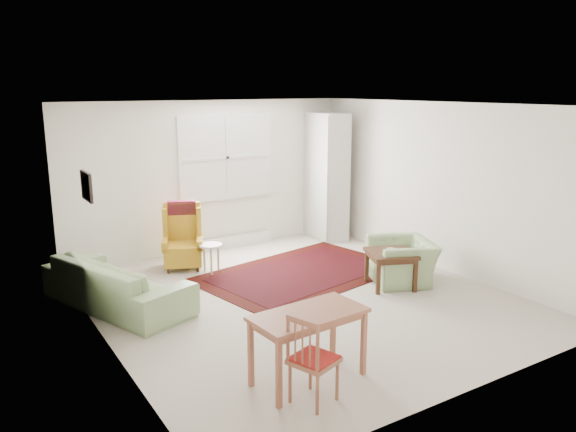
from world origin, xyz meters
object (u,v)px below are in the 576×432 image
armchair (402,257)px  stool (211,258)px  wingback_chair (182,237)px  coffee_table (390,269)px  cabinet (326,176)px  desk (308,347)px  desk_chair (314,358)px  sofa (116,274)px

armchair → stool: 2.78m
wingback_chair → coffee_table: (2.13, -2.28, -0.25)m
cabinet → desk: (-3.19, -4.15, -0.79)m
stool → desk: size_ratio=0.41×
wingback_chair → desk: (-0.26, -3.78, -0.16)m
armchair → desk_chair: bearing=-32.4°
cabinet → armchair: bearing=-96.9°
sofa → stool: size_ratio=4.74×
armchair → sofa: bearing=-84.5°
stool → desk_chair: desk_chair is taller
sofa → desk: 2.98m
wingback_chair → desk: wingback_chair is taller
sofa → wingback_chair: size_ratio=2.11×
wingback_chair → cabinet: 3.02m
stool → sofa: bearing=-160.0°
armchair → coffee_table: (-0.29, -0.09, -0.11)m
wingback_chair → cabinet: size_ratio=0.44×
stool → desk: desk is taller
stool → cabinet: (2.66, 0.79, 0.91)m
sofa → armchair: (3.69, -1.20, -0.07)m
armchair → cabinet: size_ratio=0.41×
sofa → stool: sofa is taller
wingback_chair → desk: 3.80m
desk_chair → armchair: bearing=-74.7°
cabinet → sofa: bearing=-157.8°
cabinet → stool: bearing=-159.1°
desk_chair → sofa: bearing=-3.7°
armchair → cabinet: 2.71m
desk_chair → stool: bearing=-29.5°
sofa → armchair: 3.88m
wingback_chair → coffee_table: bearing=-23.7°
desk → stool: bearing=80.9°
wingback_chair → desk_chair: wingback_chair is taller
desk_chair → coffee_table: bearing=-73.1°
desk_chair → wingback_chair: bearing=-24.7°
sofa → coffee_table: (3.40, -1.30, -0.17)m
armchair → desk: armchair is taller
sofa → cabinet: bearing=-92.2°
cabinet → desk_chair: cabinet is taller
sofa → desk: sofa is taller
desk → cabinet: bearing=52.4°
wingback_chair → stool: size_ratio=2.24×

